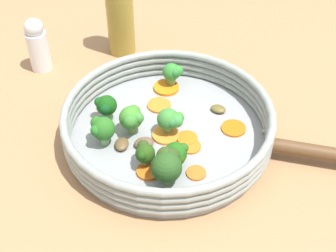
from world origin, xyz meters
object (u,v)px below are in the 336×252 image
at_px(skillet, 168,136).
at_px(mushroom_piece_1, 122,144).
at_px(salt_shaker, 38,45).
at_px(carrot_slice_3, 105,107).
at_px(carrot_slice_8, 148,171).
at_px(carrot_slice_4, 166,88).
at_px(carrot_slice_6, 168,136).
at_px(carrot_slice_7, 159,105).
at_px(carrot_slice_5, 186,140).
at_px(mushroom_piece_2, 218,109).
at_px(broccoli_floret_2, 102,128).
at_px(broccoli_floret_0, 172,119).
at_px(broccoli_floret_3, 177,154).
at_px(broccoli_floret_5, 173,73).
at_px(mushroom_piece_0, 144,143).
at_px(broccoli_floret_4, 167,164).
at_px(broccoli_floret_1, 145,153).
at_px(oil_bottle, 120,9).
at_px(carrot_slice_1, 190,146).
at_px(carrot_slice_0, 233,128).
at_px(broccoli_floret_6, 106,106).
at_px(carrot_slice_2, 196,173).
at_px(broccoli_floret_7, 132,118).

distance_m(skillet, mushroom_piece_1, 0.08).
bearing_deg(salt_shaker, carrot_slice_3, 160.64).
bearing_deg(carrot_slice_8, carrot_slice_4, -72.43).
xyz_separation_m(carrot_slice_6, carrot_slice_7, (0.05, -0.06, -0.00)).
relative_size(carrot_slice_5, mushroom_piece_2, 1.28).
relative_size(carrot_slice_4, broccoli_floret_2, 0.91).
bearing_deg(broccoli_floret_0, broccoli_floret_3, 119.69).
relative_size(skillet, broccoli_floret_2, 6.43).
xyz_separation_m(carrot_slice_5, mushroom_piece_2, (-0.02, -0.09, 0.00)).
bearing_deg(salt_shaker, carrot_slice_8, 152.36).
bearing_deg(broccoli_floret_0, carrot_slice_3, -3.19).
xyz_separation_m(carrot_slice_7, broccoli_floret_5, (0.00, -0.06, 0.03)).
distance_m(broccoli_floret_2, mushroom_piece_2, 0.20).
xyz_separation_m(carrot_slice_3, mushroom_piece_0, (-0.10, 0.05, 0.00)).
bearing_deg(carrot_slice_7, carrot_slice_3, 27.96).
relative_size(skillet, broccoli_floret_4, 5.99).
distance_m(carrot_slice_5, carrot_slice_6, 0.03).
height_order(broccoli_floret_1, oil_bottle, oil_bottle).
xyz_separation_m(carrot_slice_1, carrot_slice_6, (0.04, -0.01, 0.00)).
relative_size(carrot_slice_0, carrot_slice_4, 0.88).
bearing_deg(broccoli_floret_4, broccoli_floret_6, -27.71).
xyz_separation_m(carrot_slice_4, broccoli_floret_5, (-0.01, -0.01, 0.03)).
bearing_deg(broccoli_floret_4, carrot_slice_2, -140.42).
bearing_deg(salt_shaker, carrot_slice_2, 160.25).
bearing_deg(broccoli_floret_0, carrot_slice_7, -46.33).
xyz_separation_m(broccoli_floret_0, broccoli_floret_4, (-0.03, 0.09, 0.00)).
relative_size(carrot_slice_6, mushroom_piece_2, 1.68).
xyz_separation_m(skillet, broccoli_floret_6, (0.11, 0.01, 0.04)).
height_order(carrot_slice_5, carrot_slice_6, same).
height_order(carrot_slice_3, broccoli_floret_2, broccoli_floret_2).
distance_m(carrot_slice_8, mushroom_piece_1, 0.07).
xyz_separation_m(broccoli_floret_1, broccoli_floret_4, (-0.04, 0.01, 0.01)).
bearing_deg(mushroom_piece_2, skillet, 57.24).
distance_m(carrot_slice_1, mushroom_piece_2, 0.10).
xyz_separation_m(broccoli_floret_1, broccoli_floret_6, (0.11, -0.07, 0.00)).
bearing_deg(broccoli_floret_1, mushroom_piece_0, -59.50).
bearing_deg(carrot_slice_0, mushroom_piece_2, -39.43).
xyz_separation_m(carrot_slice_0, broccoli_floret_1, (0.09, 0.13, 0.02)).
distance_m(carrot_slice_1, broccoli_floret_3, 0.05).
relative_size(broccoli_floret_4, mushroom_piece_0, 1.73).
bearing_deg(broccoli_floret_7, oil_bottle, -57.15).
bearing_deg(carrot_slice_1, broccoli_floret_7, 4.63).
bearing_deg(oil_bottle, carrot_slice_6, 134.37).
relative_size(broccoli_floret_3, salt_shaker, 0.38).
height_order(carrot_slice_0, carrot_slice_6, same).
distance_m(skillet, carrot_slice_3, 0.12).
height_order(carrot_slice_2, carrot_slice_8, carrot_slice_8).
bearing_deg(broccoli_floret_6, carrot_slice_0, -161.42).
distance_m(broccoli_floret_3, broccoli_floret_6, 0.15).
distance_m(skillet, broccoli_floret_2, 0.11).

